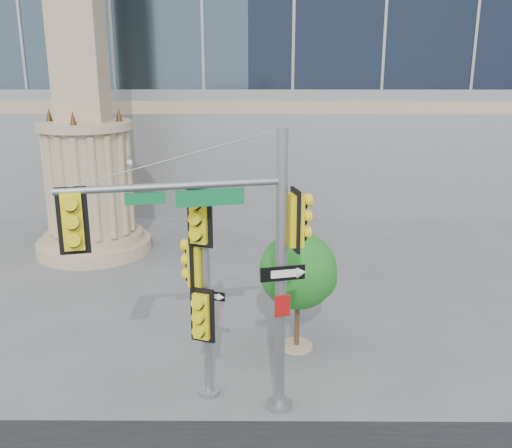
{
  "coord_description": "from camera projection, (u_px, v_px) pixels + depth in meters",
  "views": [
    {
      "loc": [
        0.51,
        -12.35,
        7.32
      ],
      "look_at": [
        0.43,
        2.0,
        3.16
      ],
      "focal_mm": 40.0,
      "sensor_mm": 36.0,
      "label": 1
    }
  ],
  "objects": [
    {
      "name": "secondary_signal_pole",
      "position": [
        202.0,
        277.0,
        12.06
      ],
      "size": [
        0.84,
        0.79,
        4.89
      ],
      "rotation": [
        0.0,
        0.0,
        -0.33
      ],
      "color": "slate",
      "rests_on": "ground"
    },
    {
      "name": "street_tree",
      "position": [
        299.0,
        274.0,
        14.48
      ],
      "size": [
        2.02,
        1.98,
        3.15
      ],
      "color": "tan",
      "rests_on": "ground"
    },
    {
      "name": "main_signal_pole",
      "position": [
        228.0,
        248.0,
        11.17
      ],
      "size": [
        4.63,
        1.48,
        6.06
      ],
      "rotation": [
        0.0,
        0.0,
        0.23
      ],
      "color": "slate",
      "rests_on": "ground"
    },
    {
      "name": "monument",
      "position": [
        83.0,
        110.0,
        21.04
      ],
      "size": [
        4.4,
        4.4,
        16.6
      ],
      "color": "tan",
      "rests_on": "ground"
    },
    {
      "name": "ground",
      "position": [
        238.0,
        371.0,
        13.9
      ],
      "size": [
        120.0,
        120.0,
        0.0
      ],
      "primitive_type": "plane",
      "color": "#545456",
      "rests_on": "ground"
    }
  ]
}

